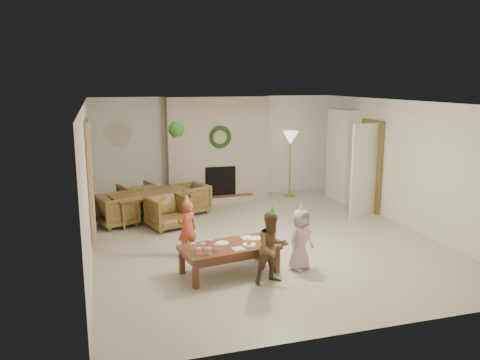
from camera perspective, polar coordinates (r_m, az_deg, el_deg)
name	(u,v)px	position (r m, az deg, el deg)	size (l,w,h in m)	color
floor	(262,239)	(8.95, 2.59, -6.99)	(7.00, 7.00, 0.00)	#B7B29E
ceiling	(263,102)	(8.49, 2.75, 9.22)	(7.00, 7.00, 0.00)	white
wall_back	(216,147)	(11.95, -2.84, 3.92)	(7.00, 7.00, 0.00)	silver
wall_front	(365,229)	(5.54, 14.64, -5.67)	(7.00, 7.00, 0.00)	silver
wall_left	(88,182)	(8.17, -17.64, -0.27)	(7.00, 7.00, 0.00)	silver
wall_right	(406,164)	(10.01, 19.12, 1.76)	(7.00, 7.00, 0.00)	silver
fireplace_mass	(218,148)	(11.76, -2.61, 3.80)	(2.50, 0.40, 2.50)	#552D16
fireplace_hearth	(222,199)	(11.65, -2.14, -2.24)	(1.60, 0.30, 0.12)	maroon
fireplace_firebox	(220,182)	(11.72, -2.37, -0.19)	(0.75, 0.12, 0.75)	black
fireplace_wreath	(220,137)	(11.50, -2.35, 5.13)	(0.54, 0.54, 0.10)	#193915
floor_lamp_base	(289,195)	(12.25, 5.88, -1.80)	(0.31, 0.31, 0.03)	gold
floor_lamp_post	(290,166)	(12.10, 5.96, 1.66)	(0.03, 0.03, 1.48)	gold
floor_lamp_shade	(290,138)	(12.00, 6.03, 5.01)	(0.39, 0.39, 0.33)	beige
bookshelf_carcass	(342,155)	(11.87, 12.03, 2.90)	(0.30, 1.00, 2.20)	white
bookshelf_shelf_a	(340,181)	(11.98, 11.81, -0.18)	(0.30, 0.92, 0.03)	white
bookshelf_shelf_b	(341,165)	(11.91, 11.90, 1.71)	(0.30, 0.92, 0.03)	white
bookshelf_shelf_c	(341,149)	(11.84, 11.98, 3.61)	(0.30, 0.92, 0.03)	white
bookshelf_shelf_d	(342,133)	(11.80, 12.06, 5.54)	(0.30, 0.92, 0.03)	white
books_row_lower	(342,177)	(11.81, 12.10, 0.34)	(0.20, 0.40, 0.24)	#A8221F
books_row_mid	(339,159)	(11.92, 11.73, 2.41)	(0.20, 0.44, 0.24)	navy
books_row_upper	(343,144)	(11.73, 12.15, 4.17)	(0.20, 0.36, 0.22)	#A29D22
door_frame	(371,166)	(11.01, 15.27, 1.64)	(0.05, 0.86, 2.04)	brown
door_leaf	(364,171)	(10.50, 14.58, 1.09)	(0.05, 0.80, 2.00)	beige
curtain_panel	(91,180)	(8.37, -17.34, 0.02)	(0.06, 1.20, 2.00)	#C5B38B
dining_table	(152,206)	(10.21, -10.48, -3.07)	(1.68, 0.94, 0.59)	brown
dining_chair_near	(168,212)	(9.56, -8.61, -3.84)	(0.70, 0.72, 0.65)	brown
dining_chair_far	(137,198)	(10.86, -12.13, -2.08)	(0.70, 0.72, 0.65)	brown
dining_chair_left	(118,210)	(9.93, -14.36, -3.48)	(0.70, 0.72, 0.65)	brown
dining_chair_right	(190,199)	(10.61, -5.96, -2.21)	(0.70, 0.72, 0.65)	brown
hanging_plant_cord	(176,118)	(9.65, -7.63, 7.35)	(0.01, 0.01, 0.70)	tan
hanging_plant_pot	(176,135)	(9.68, -7.58, 5.28)	(0.16, 0.16, 0.12)	#AE6938
hanging_plant_foliage	(176,129)	(9.67, -7.60, 5.99)	(0.32, 0.32, 0.32)	#1A4C19
coffee_table_top	(229,247)	(7.28, -1.28, -8.01)	(1.45, 0.72, 0.07)	brown
coffee_table_apron	(229,252)	(7.31, -1.27, -8.59)	(1.33, 0.61, 0.09)	brown
coffee_leg_fl	(196,276)	(6.87, -5.29, -11.28)	(0.08, 0.08, 0.38)	brown
coffee_leg_fr	(277,261)	(7.40, 4.39, -9.55)	(0.08, 0.08, 0.38)	brown
coffee_leg_bl	(182,262)	(7.39, -6.94, -9.64)	(0.08, 0.08, 0.38)	brown
coffee_leg_br	(258,249)	(7.88, 2.20, -8.17)	(0.08, 0.08, 0.38)	brown
cup_a	(199,251)	(6.91, -4.93, -8.44)	(0.08, 0.08, 0.10)	white
cup_b	(193,246)	(7.10, -5.59, -7.87)	(0.08, 0.08, 0.10)	white
cup_c	(209,251)	(6.90, -3.72, -8.43)	(0.08, 0.08, 0.10)	white
cup_d	(203,246)	(7.10, -4.41, -7.86)	(0.08, 0.08, 0.10)	white
cup_e	(217,247)	(7.04, -2.81, -8.02)	(0.08, 0.08, 0.10)	white
cup_f	(211,243)	(7.23, -3.52, -7.48)	(0.08, 0.08, 0.10)	white
plate_a	(222,243)	(7.36, -2.11, -7.48)	(0.20, 0.20, 0.01)	white
plate_b	(249,244)	(7.29, 1.09, -7.68)	(0.20, 0.20, 0.01)	white
plate_c	(255,238)	(7.57, 1.83, -6.92)	(0.20, 0.20, 0.01)	white
food_scoop	(249,242)	(7.27, 1.10, -7.35)	(0.08, 0.08, 0.08)	tan
napkin_left	(238,249)	(7.12, -0.19, -8.16)	(0.17, 0.17, 0.01)	#FFBBCA
napkin_right	(246,238)	(7.60, 0.77, -6.86)	(0.17, 0.17, 0.01)	#FFBBCA
child_red	(187,229)	(8.00, -6.30, -5.82)	(0.34, 0.22, 0.94)	#C24729
party_hat_red	(187,199)	(7.86, -6.38, -2.29)	(0.13, 0.13, 0.18)	gold
child_plaid	(272,248)	(6.93, 3.85, -8.08)	(0.51, 0.40, 1.05)	maroon
party_hat_plaid	(273,210)	(6.76, 3.91, -3.59)	(0.12, 0.12, 0.17)	#50AA48
child_pink	(301,239)	(7.48, 7.22, -7.03)	(0.47, 0.30, 0.96)	#D2A8B6
party_hat_pink	(301,207)	(7.33, 7.32, -3.19)	(0.12, 0.12, 0.17)	silver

